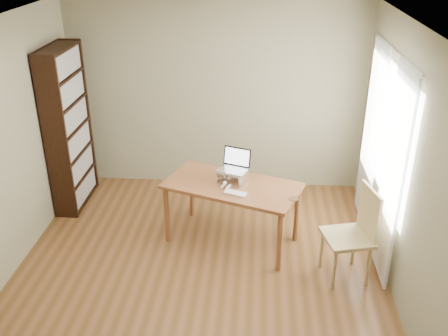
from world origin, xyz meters
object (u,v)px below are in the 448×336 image
at_px(bookshelf, 68,129).
at_px(desk, 232,191).
at_px(keyboard, 235,193).
at_px(laptop, 233,164).
at_px(chair, 356,232).
at_px(cat, 232,175).

bearing_deg(bookshelf, desk, -20.43).
xyz_separation_m(bookshelf, keyboard, (2.19, -1.02, -0.29)).
height_order(bookshelf, keyboard, bookshelf).
bearing_deg(laptop, keyboard, -62.47).
distance_m(keyboard, chair, 1.33).
xyz_separation_m(bookshelf, chair, (3.45, -1.39, -0.49)).
distance_m(bookshelf, chair, 3.75).
distance_m(bookshelf, keyboard, 2.44).
bearing_deg(keyboard, cat, 120.21).
bearing_deg(desk, keyboard, -57.88).
bearing_deg(chair, laptop, 136.53).
relative_size(keyboard, cat, 0.59).
bearing_deg(bookshelf, chair, -22.01).
distance_m(bookshelf, cat, 2.26).
bearing_deg(keyboard, desk, 122.66).
xyz_separation_m(desk, chair, (1.30, -0.60, -0.10)).
height_order(laptop, cat, laptop).
height_order(keyboard, chair, chair).
bearing_deg(chair, desk, 141.32).
bearing_deg(desk, chair, -4.54).
xyz_separation_m(laptop, keyboard, (0.05, -0.36, -0.18)).
xyz_separation_m(bookshelf, desk, (2.15, -0.80, -0.39)).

